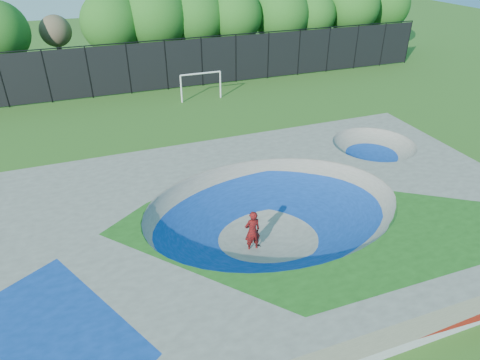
# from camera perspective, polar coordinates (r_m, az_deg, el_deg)

# --- Properties ---
(ground) EXTENTS (120.00, 120.00, 0.00)m
(ground) POSITION_cam_1_polar(r_m,az_deg,el_deg) (18.71, 4.33, -7.04)
(ground) COLOR #295517
(ground) RESTS_ON ground
(skate_deck) EXTENTS (22.00, 14.00, 1.50)m
(skate_deck) POSITION_cam_1_polar(r_m,az_deg,el_deg) (18.27, 4.42, -5.16)
(skate_deck) COLOR gray
(skate_deck) RESTS_ON ground
(skater) EXTENTS (0.69, 0.47, 1.86)m
(skater) POSITION_cam_1_polar(r_m,az_deg,el_deg) (17.21, 1.67, -6.83)
(skater) COLOR #AC110D
(skater) RESTS_ON ground
(skateboard) EXTENTS (0.81, 0.36, 0.05)m
(skateboard) POSITION_cam_1_polar(r_m,az_deg,el_deg) (17.77, 1.62, -9.16)
(skateboard) COLOR black
(skateboard) RESTS_ON ground
(soccer_goal) EXTENTS (3.24, 0.12, 2.14)m
(soccer_goal) POSITION_cam_1_polar(r_m,az_deg,el_deg) (33.55, -5.24, 12.98)
(soccer_goal) COLOR white
(soccer_goal) RESTS_ON ground
(fence) EXTENTS (48.09, 0.09, 4.04)m
(fence) POSITION_cam_1_polar(r_m,az_deg,el_deg) (36.23, -9.82, 14.98)
(fence) COLOR black
(fence) RESTS_ON ground
(treeline) EXTENTS (54.49, 6.93, 8.23)m
(treeline) POSITION_cam_1_polar(r_m,az_deg,el_deg) (40.24, -9.49, 20.42)
(treeline) COLOR #4A3325
(treeline) RESTS_ON ground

